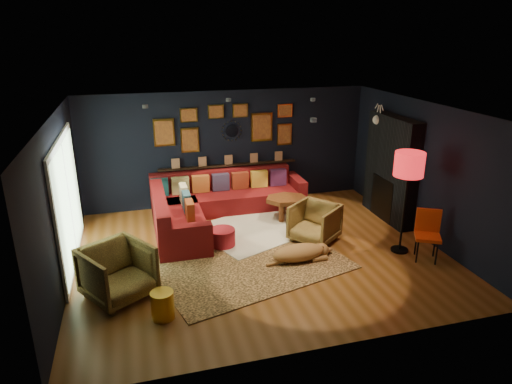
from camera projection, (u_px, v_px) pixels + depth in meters
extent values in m
plane|color=brown|center=(260.00, 253.00, 8.33)|extent=(6.50, 6.50, 0.00)
plane|color=black|center=(228.00, 148.00, 10.39)|extent=(6.50, 0.00, 6.50)
plane|color=black|center=(324.00, 258.00, 5.39)|extent=(6.50, 0.00, 6.50)
plane|color=black|center=(60.00, 204.00, 7.08)|extent=(0.00, 5.50, 5.50)
plane|color=black|center=(424.00, 171.00, 8.70)|extent=(0.00, 5.50, 5.50)
plane|color=beige|center=(261.00, 111.00, 7.45)|extent=(6.50, 6.50, 0.00)
cube|color=maroon|center=(225.00, 201.00, 10.25)|extent=(3.20, 0.95, 0.42)
cube|color=maroon|center=(221.00, 179.00, 10.43)|extent=(3.20, 0.24, 0.46)
cube|color=maroon|center=(296.00, 190.00, 10.64)|extent=(0.22, 0.95, 0.64)
cube|color=maroon|center=(180.00, 226.00, 8.97)|extent=(0.95, 2.20, 0.42)
cube|color=maroon|center=(160.00, 208.00, 8.74)|extent=(0.24, 2.20, 0.46)
cube|color=maroon|center=(186.00, 242.00, 8.02)|extent=(0.95, 0.22, 0.64)
cube|color=#1D6474|center=(160.00, 187.00, 9.90)|extent=(0.38, 0.14, 0.38)
cube|color=tan|center=(180.00, 185.00, 10.01)|extent=(0.38, 0.14, 0.38)
cube|color=#C4642A|center=(201.00, 184.00, 10.12)|extent=(0.38, 0.14, 0.38)
cube|color=#3D3356|center=(221.00, 182.00, 10.24)|extent=(0.38, 0.14, 0.38)
cube|color=maroon|center=(240.00, 180.00, 10.35)|extent=(0.38, 0.14, 0.38)
cube|color=gold|center=(259.00, 179.00, 10.46)|extent=(0.38, 0.14, 0.38)
cube|color=#4E214D|center=(278.00, 177.00, 10.57)|extent=(0.38, 0.14, 0.38)
cube|color=beige|center=(184.00, 194.00, 9.51)|extent=(0.14, 0.38, 0.38)
cube|color=#2A4F63|center=(187.00, 202.00, 9.06)|extent=(0.14, 0.38, 0.38)
cube|color=#953F1B|center=(190.00, 211.00, 8.60)|extent=(0.14, 0.38, 0.38)
cube|color=black|center=(229.00, 165.00, 10.45)|extent=(3.20, 0.12, 0.04)
cube|color=gold|center=(164.00, 133.00, 9.86)|extent=(0.45, 0.03, 0.60)
cube|color=#A86126|center=(164.00, 133.00, 9.84)|extent=(0.38, 0.01, 0.51)
cube|color=gold|center=(190.00, 140.00, 10.06)|extent=(0.40, 0.03, 0.55)
cube|color=#A86126|center=(190.00, 140.00, 10.05)|extent=(0.34, 0.01, 0.47)
cube|color=gold|center=(189.00, 115.00, 9.88)|extent=(0.38, 0.03, 0.30)
cube|color=#A86126|center=(189.00, 115.00, 9.86)|extent=(0.32, 0.01, 0.25)
cube|color=gold|center=(262.00, 127.00, 10.41)|extent=(0.50, 0.03, 0.65)
cube|color=#A86126|center=(262.00, 127.00, 10.39)|extent=(0.42, 0.01, 0.55)
cube|color=gold|center=(284.00, 134.00, 10.61)|extent=(0.35, 0.03, 0.50)
cube|color=#A86126|center=(285.00, 134.00, 10.60)|extent=(0.30, 0.01, 0.42)
cube|color=gold|center=(285.00, 111.00, 10.43)|extent=(0.35, 0.03, 0.30)
cube|color=#A86126|center=(285.00, 111.00, 10.41)|extent=(0.30, 0.01, 0.25)
cube|color=gold|center=(216.00, 112.00, 10.01)|extent=(0.35, 0.03, 0.30)
cube|color=#A86126|center=(216.00, 112.00, 10.00)|extent=(0.30, 0.01, 0.25)
cube|color=gold|center=(240.00, 111.00, 10.15)|extent=(0.35, 0.03, 0.30)
cube|color=#A86126|center=(240.00, 111.00, 10.13)|extent=(0.30, 0.01, 0.25)
cylinder|color=silver|center=(232.00, 131.00, 10.25)|extent=(0.28, 0.03, 0.28)
cone|color=gold|center=(241.00, 130.00, 10.31)|extent=(0.03, 0.16, 0.03)
cone|color=gold|center=(241.00, 127.00, 10.27)|extent=(0.04, 0.16, 0.04)
cone|color=gold|center=(238.00, 124.00, 10.24)|extent=(0.04, 0.16, 0.04)
cone|color=gold|center=(235.00, 122.00, 10.20)|extent=(0.04, 0.16, 0.04)
cone|color=gold|center=(232.00, 121.00, 10.18)|extent=(0.03, 0.16, 0.03)
cone|color=gold|center=(228.00, 122.00, 10.16)|extent=(0.04, 0.16, 0.04)
cone|color=gold|center=(225.00, 124.00, 10.16)|extent=(0.04, 0.16, 0.04)
cone|color=gold|center=(223.00, 128.00, 10.17)|extent=(0.04, 0.16, 0.04)
cone|color=gold|center=(222.00, 131.00, 10.20)|extent=(0.03, 0.16, 0.03)
cone|color=gold|center=(223.00, 135.00, 10.23)|extent=(0.04, 0.16, 0.04)
cone|color=gold|center=(225.00, 138.00, 10.26)|extent=(0.04, 0.16, 0.04)
cone|color=gold|center=(228.00, 140.00, 10.30)|extent=(0.04, 0.16, 0.04)
cone|color=gold|center=(232.00, 141.00, 10.32)|extent=(0.03, 0.16, 0.03)
cone|color=gold|center=(236.00, 140.00, 10.34)|extent=(0.04, 0.16, 0.04)
cone|color=gold|center=(239.00, 137.00, 10.34)|extent=(0.04, 0.16, 0.04)
cone|color=gold|center=(241.00, 134.00, 10.33)|extent=(0.04, 0.16, 0.04)
cube|color=black|center=(391.00, 169.00, 9.55)|extent=(0.30, 1.60, 2.20)
cube|color=black|center=(385.00, 198.00, 9.75)|extent=(0.20, 0.80, 0.90)
cone|color=white|center=(387.00, 119.00, 9.70)|extent=(0.35, 0.28, 0.28)
sphere|color=white|center=(377.00, 120.00, 9.65)|extent=(0.20, 0.20, 0.20)
cylinder|color=white|center=(380.00, 112.00, 9.54)|extent=(0.02, 0.10, 0.28)
cylinder|color=white|center=(377.00, 111.00, 9.65)|extent=(0.02, 0.10, 0.28)
cube|color=white|center=(68.00, 202.00, 7.70)|extent=(0.04, 2.80, 2.20)
cube|color=#A0C495|center=(69.00, 202.00, 7.71)|extent=(0.01, 2.60, 2.00)
cube|color=white|center=(70.00, 202.00, 7.71)|extent=(0.02, 0.06, 2.00)
cylinder|color=black|center=(145.00, 106.00, 8.11)|extent=(0.10, 0.10, 0.06)
cylinder|color=black|center=(228.00, 100.00, 8.87)|extent=(0.10, 0.10, 0.06)
cylinder|color=black|center=(313.00, 100.00, 8.90)|extent=(0.10, 0.10, 0.06)
cylinder|color=black|center=(313.00, 120.00, 6.89)|extent=(0.10, 0.10, 0.06)
cube|color=beige|center=(261.00, 227.00, 9.38)|extent=(2.97, 2.62, 0.03)
cube|color=tan|center=(248.00, 263.00, 7.97)|extent=(3.68, 3.04, 0.02)
cylinder|color=brown|center=(281.00, 213.00, 9.56)|extent=(0.11, 0.11, 0.37)
cylinder|color=brown|center=(297.00, 211.00, 9.65)|extent=(0.11, 0.11, 0.37)
cylinder|color=brown|center=(283.00, 206.00, 9.97)|extent=(0.11, 0.11, 0.37)
cylinder|color=maroon|center=(222.00, 237.00, 8.52)|extent=(0.48, 0.48, 0.31)
imported|color=#B99042|center=(117.00, 270.00, 6.81)|extent=(1.21, 1.19, 0.93)
imported|color=#B99042|center=(315.00, 221.00, 8.68)|extent=(1.07, 1.08, 0.82)
cylinder|color=gold|center=(163.00, 305.00, 6.39)|extent=(0.33, 0.33, 0.41)
cylinder|color=black|center=(417.00, 251.00, 7.91)|extent=(0.03, 0.03, 0.44)
cylinder|color=black|center=(437.00, 253.00, 7.84)|extent=(0.03, 0.03, 0.44)
cylinder|color=black|center=(416.00, 243.00, 8.20)|extent=(0.03, 0.03, 0.44)
cylinder|color=black|center=(434.00, 245.00, 8.13)|extent=(0.03, 0.03, 0.44)
cube|color=#EF4515|center=(428.00, 237.00, 7.95)|extent=(0.57, 0.57, 0.06)
cube|color=#EF4515|center=(428.00, 220.00, 8.03)|extent=(0.39, 0.25, 0.42)
cylinder|color=black|center=(399.00, 250.00, 8.41)|extent=(0.31, 0.31, 0.04)
cylinder|color=black|center=(404.00, 211.00, 8.15)|extent=(0.04, 0.04, 1.51)
cylinder|color=#AF1216|center=(409.00, 164.00, 7.85)|extent=(0.51, 0.51, 0.42)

